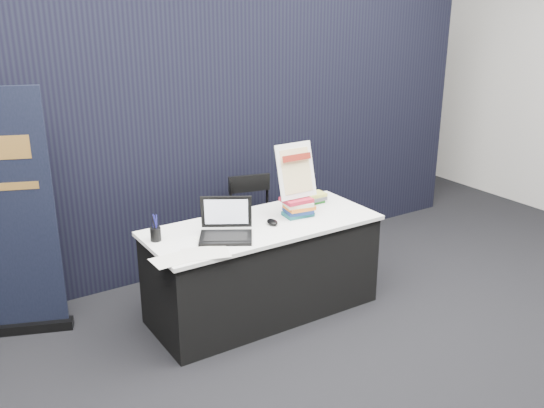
% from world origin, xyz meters
% --- Properties ---
extents(floor, '(8.00, 8.00, 0.00)m').
position_xyz_m(floor, '(0.00, 0.00, 0.00)').
color(floor, black).
rests_on(floor, ground).
extents(wall_back, '(8.00, 0.02, 3.50)m').
position_xyz_m(wall_back, '(0.00, 4.00, 1.75)').
color(wall_back, '#BCB9B2').
rests_on(wall_back, floor).
extents(drape_partition, '(6.00, 0.08, 2.40)m').
position_xyz_m(drape_partition, '(0.00, 1.60, 1.20)').
color(drape_partition, black).
rests_on(drape_partition, floor).
extents(display_table, '(1.80, 0.75, 0.75)m').
position_xyz_m(display_table, '(0.00, 0.55, 0.38)').
color(display_table, black).
rests_on(display_table, floor).
extents(laptop, '(0.45, 0.46, 0.28)m').
position_xyz_m(laptop, '(-0.38, 0.48, 0.82)').
color(laptop, black).
rests_on(laptop, display_table).
extents(mouse, '(0.09, 0.13, 0.04)m').
position_xyz_m(mouse, '(0.05, 0.50, 0.77)').
color(mouse, black).
rests_on(mouse, display_table).
extents(brochure_left, '(0.28, 0.20, 0.00)m').
position_xyz_m(brochure_left, '(-0.85, 0.31, 0.75)').
color(brochure_left, silver).
rests_on(brochure_left, display_table).
extents(brochure_mid, '(0.33, 0.24, 0.00)m').
position_xyz_m(brochure_mid, '(-0.41, 0.47, 0.75)').
color(brochure_mid, white).
rests_on(brochure_mid, display_table).
extents(brochure_right, '(0.37, 0.30, 0.00)m').
position_xyz_m(brochure_right, '(-0.62, 0.29, 0.75)').
color(brochure_right, silver).
rests_on(brochure_right, display_table).
extents(pen_cup, '(0.10, 0.10, 0.10)m').
position_xyz_m(pen_cup, '(-0.81, 0.67, 0.80)').
color(pen_cup, black).
rests_on(pen_cup, display_table).
extents(book_stack_tall, '(0.24, 0.20, 0.15)m').
position_xyz_m(book_stack_tall, '(0.32, 0.54, 0.82)').
color(book_stack_tall, '#165356').
rests_on(book_stack_tall, display_table).
extents(book_stack_short, '(0.18, 0.14, 0.08)m').
position_xyz_m(book_stack_short, '(0.61, 0.74, 0.79)').
color(book_stack_short, '#1D6F1F').
rests_on(book_stack_short, display_table).
extents(info_sign, '(0.32, 0.16, 0.44)m').
position_xyz_m(info_sign, '(0.32, 0.58, 1.11)').
color(info_sign, black).
rests_on(info_sign, book_stack_tall).
extents(pullup_banner, '(0.76, 0.38, 1.83)m').
position_xyz_m(pullup_banner, '(-1.71, 1.28, 0.81)').
color(pullup_banner, black).
rests_on(pullup_banner, floor).
extents(stacking_chair, '(0.48, 0.49, 0.88)m').
position_xyz_m(stacking_chair, '(0.34, 1.18, 0.49)').
color(stacking_chair, black).
rests_on(stacking_chair, floor).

